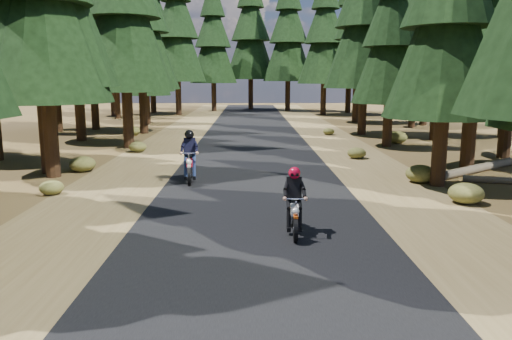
{
  "coord_description": "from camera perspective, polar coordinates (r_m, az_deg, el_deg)",
  "views": [
    {
      "loc": [
        -0.18,
        -11.6,
        3.52
      ],
      "look_at": [
        0.0,
        1.5,
        1.1
      ],
      "focal_mm": 35.0,
      "sensor_mm": 36.0,
      "label": 1
    }
  ],
  "objects": [
    {
      "name": "ground",
      "position": [
        12.12,
        0.1,
        -6.41
      ],
      "size": [
        120.0,
        120.0,
        0.0
      ],
      "primitive_type": "plane",
      "color": "#433418",
      "rests_on": "ground"
    },
    {
      "name": "road",
      "position": [
        16.97,
        -0.16,
        -1.49
      ],
      "size": [
        6.0,
        100.0,
        0.01
      ],
      "primitive_type": "cube",
      "color": "black",
      "rests_on": "ground"
    },
    {
      "name": "shoulder_l",
      "position": [
        17.53,
        -15.37,
        -1.49
      ],
      "size": [
        3.2,
        100.0,
        0.01
      ],
      "primitive_type": "cube",
      "color": "brown",
      "rests_on": "ground"
    },
    {
      "name": "shoulder_r",
      "position": [
        17.63,
        14.97,
        -1.4
      ],
      "size": [
        3.2,
        100.0,
        0.01
      ],
      "primitive_type": "cube",
      "color": "brown",
      "rests_on": "ground"
    },
    {
      "name": "pine_forest",
      "position": [
        32.94,
        -0.52,
        18.09
      ],
      "size": [
        34.59,
        55.08,
        16.32
      ],
      "color": "black",
      "rests_on": "ground"
    },
    {
      "name": "log_near",
      "position": [
        20.37,
        23.62,
        0.09
      ],
      "size": [
        4.82,
        3.84,
        0.32
      ],
      "primitive_type": "cylinder",
      "rotation": [
        0.0,
        1.57,
        0.66
      ],
      "color": "#4C4233",
      "rests_on": "ground"
    },
    {
      "name": "understory_shrubs",
      "position": [
        19.1,
        2.79,
        0.7
      ],
      "size": [
        16.38,
        28.29,
        0.67
      ],
      "color": "#474C1E",
      "rests_on": "ground"
    },
    {
      "name": "rider_lead",
      "position": [
        11.39,
        4.4,
        -4.86
      ],
      "size": [
        0.58,
        1.73,
        1.53
      ],
      "rotation": [
        0.0,
        0.0,
        3.11
      ],
      "color": "silver",
      "rests_on": "road"
    },
    {
      "name": "rider_follow",
      "position": [
        17.19,
        -7.58,
        0.58
      ],
      "size": [
        0.76,
        2.03,
        1.77
      ],
      "rotation": [
        0.0,
        0.0,
        3.23
      ],
      "color": "#A00A16",
      "rests_on": "road"
    }
  ]
}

